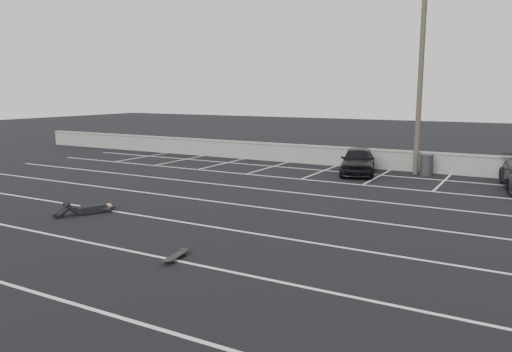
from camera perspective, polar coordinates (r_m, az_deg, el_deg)
The scene contains 8 objects.
ground at distance 14.99m, azimuth -2.06°, elevation -6.30°, with size 120.00×120.00×0.00m, color black.
seawall at distance 27.58m, azimuth 13.22°, elevation 1.99°, with size 50.00×0.45×1.06m.
stall_lines at distance 18.81m, azimuth 4.72°, elevation -3.00°, with size 36.00×20.05×0.01m.
car_left at distance 25.52m, azimuth 11.55°, elevation 1.75°, with size 1.61×4.01×1.37m, color black.
utility_pole at distance 26.01m, azimuth 18.30°, elevation 10.91°, with size 1.29×0.26×9.67m.
trash_bin at distance 26.00m, azimuth 18.90°, elevation 1.20°, with size 0.75×0.75×1.03m.
person at distance 18.04m, azimuth -18.05°, elevation -3.20°, with size 1.94×2.70×0.50m, color black, non-canonical shape.
skateboard at distance 12.68m, azimuth -9.21°, elevation -9.06°, with size 0.34×0.88×0.10m.
Camera 1 is at (7.50, -12.30, 4.14)m, focal length 35.00 mm.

